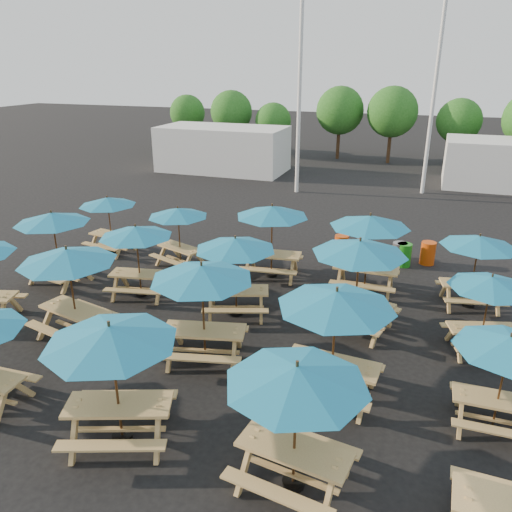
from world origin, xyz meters
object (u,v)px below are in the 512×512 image
(waste_bin_3, at_px, (399,254))
(picnic_unit_6, at_px, (136,235))
(picnic_unit_12, at_px, (297,382))
(picnic_unit_18, at_px, (491,286))
(picnic_unit_8, at_px, (111,341))
(waste_bin_4, at_px, (428,253))
(picnic_unit_17, at_px, (509,348))
(picnic_unit_11, at_px, (272,215))
(waste_bin_0, at_px, (341,246))
(picnic_unit_10, at_px, (235,248))
(picnic_unit_3, at_px, (108,204))
(picnic_unit_5, at_px, (68,260))
(picnic_unit_2, at_px, (52,221))
(picnic_unit_7, at_px, (178,215))
(picnic_unit_13, at_px, (336,305))
(picnic_unit_15, at_px, (370,225))
(waste_bin_2, at_px, (404,255))
(picnic_unit_14, at_px, (359,252))
(waste_bin_1, at_px, (363,246))
(picnic_unit_19, at_px, (479,245))

(waste_bin_3, bearing_deg, picnic_unit_6, -144.64)
(picnic_unit_12, bearing_deg, picnic_unit_18, 68.11)
(picnic_unit_6, relative_size, waste_bin_3, 3.10)
(picnic_unit_8, distance_m, waste_bin_4, 12.37)
(picnic_unit_17, height_order, waste_bin_4, picnic_unit_17)
(picnic_unit_11, xyz_separation_m, waste_bin_0, (1.87, 2.53, -1.71))
(picnic_unit_10, bearing_deg, picnic_unit_12, -78.73)
(picnic_unit_3, relative_size, picnic_unit_5, 0.82)
(picnic_unit_12, height_order, picnic_unit_17, picnic_unit_12)
(picnic_unit_2, relative_size, picnic_unit_12, 0.99)
(picnic_unit_3, height_order, picnic_unit_11, picnic_unit_11)
(picnic_unit_2, bearing_deg, picnic_unit_7, 48.89)
(picnic_unit_13, bearing_deg, picnic_unit_15, 94.91)
(picnic_unit_8, distance_m, picnic_unit_10, 5.39)
(picnic_unit_7, height_order, waste_bin_0, picnic_unit_7)
(picnic_unit_17, relative_size, waste_bin_0, 2.55)
(picnic_unit_6, height_order, picnic_unit_8, picnic_unit_8)
(waste_bin_4, bearing_deg, waste_bin_0, -174.47)
(picnic_unit_8, xyz_separation_m, picnic_unit_10, (0.21, 5.39, -0.15))
(picnic_unit_13, relative_size, waste_bin_2, 3.19)
(picnic_unit_3, distance_m, picnic_unit_10, 6.90)
(picnic_unit_5, relative_size, picnic_unit_14, 0.97)
(waste_bin_1, bearing_deg, picnic_unit_6, -136.93)
(waste_bin_1, bearing_deg, picnic_unit_12, -88.00)
(picnic_unit_2, distance_m, picnic_unit_19, 12.60)
(picnic_unit_6, height_order, picnic_unit_17, picnic_unit_6)
(picnic_unit_7, height_order, waste_bin_3, picnic_unit_7)
(picnic_unit_8, relative_size, waste_bin_3, 3.75)
(waste_bin_2, relative_size, waste_bin_3, 1.00)
(picnic_unit_10, height_order, picnic_unit_17, picnic_unit_10)
(picnic_unit_19, relative_size, waste_bin_1, 3.05)
(waste_bin_2, bearing_deg, picnic_unit_2, -153.78)
(picnic_unit_2, height_order, waste_bin_4, picnic_unit_2)
(picnic_unit_19, height_order, waste_bin_0, picnic_unit_19)
(picnic_unit_19, bearing_deg, picnic_unit_18, -98.61)
(picnic_unit_10, xyz_separation_m, picnic_unit_15, (3.21, 2.69, 0.16))
(picnic_unit_12, relative_size, picnic_unit_14, 0.89)
(picnic_unit_14, bearing_deg, picnic_unit_17, -29.18)
(picnic_unit_10, height_order, picnic_unit_18, picnic_unit_10)
(picnic_unit_7, xyz_separation_m, picnic_unit_14, (6.38, -2.44, 0.35))
(picnic_unit_12, bearing_deg, picnic_unit_8, -171.70)
(picnic_unit_11, xyz_separation_m, picnic_unit_18, (6.22, -2.76, -0.34))
(picnic_unit_3, distance_m, picnic_unit_7, 3.07)
(picnic_unit_5, distance_m, picnic_unit_11, 6.46)
(picnic_unit_3, relative_size, picnic_unit_17, 1.13)
(picnic_unit_10, relative_size, waste_bin_0, 3.46)
(waste_bin_2, relative_size, waste_bin_4, 1.00)
(picnic_unit_2, xyz_separation_m, picnic_unit_5, (2.73, -2.69, 0.09))
(picnic_unit_2, bearing_deg, picnic_unit_3, 99.68)
(picnic_unit_8, relative_size, waste_bin_4, 3.75)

